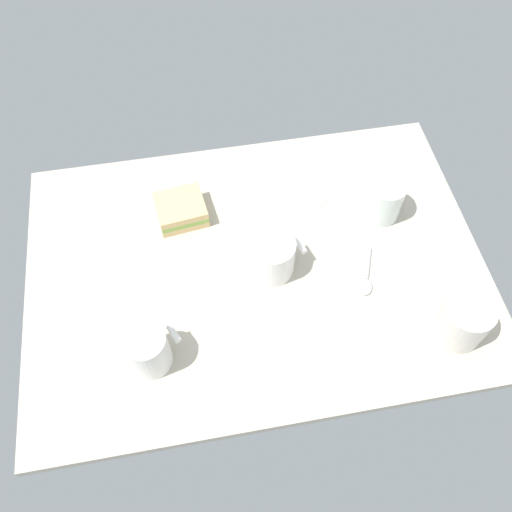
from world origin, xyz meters
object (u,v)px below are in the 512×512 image
Objects in this scene: coffee_mug_milky at (148,350)px; sandwich_main at (181,210)px; coffee_mug_spare at (272,256)px; glass_of_milk at (383,201)px; coffee_mug_black at (464,320)px; spoon at (367,279)px; paper_napkin at (301,183)px.

coffee_mug_milky is 0.91× the size of sandwich_main.
coffee_mug_spare is at bearing -44.45° from sandwich_main.
coffee_mug_spare is (24.71, 15.11, -0.40)cm from coffee_mug_milky.
glass_of_milk is (24.98, 9.39, -0.44)cm from coffee_mug_spare.
coffee_mug_milky reaches higher than sandwich_main.
coffee_mug_black is 19.23cm from spoon.
glass_of_milk reaches higher than sandwich_main.
glass_of_milk is 17.28cm from spoon.
paper_napkin is (26.45, 4.18, -2.05)cm from sandwich_main.
sandwich_main reaches higher than paper_napkin.
coffee_mug_black is 55.59cm from coffee_mug_milky.
coffee_mug_milky is 0.66× the size of paper_napkin.
spoon is (-12.99, 13.46, -4.49)cm from coffee_mug_black.
coffee_mug_black reaches higher than glass_of_milk.
coffee_mug_black is 0.74× the size of paper_napkin.
coffee_mug_milky is 28.96cm from coffee_mug_spare.
coffee_mug_spare reaches higher than paper_napkin.
coffee_mug_black is 29.30cm from glass_of_milk.
glass_of_milk is 0.62× the size of paper_napkin.
coffee_mug_milky reaches higher than coffee_mug_spare.
sandwich_main is at bearing -171.02° from paper_napkin.
sandwich_main is at bearing 135.55° from coffee_mug_spare.
coffee_mug_milky is 0.87× the size of coffee_mug_spare.
glass_of_milk is at bearing -35.87° from paper_napkin.
coffee_mug_black and coffee_mug_milky have the same top height.
glass_of_milk is (-5.74, 28.72, -0.84)cm from coffee_mug_black.
coffee_mug_spare is at bearing 161.69° from spoon.
coffee_mug_milky is 55.41cm from glass_of_milk.
glass_of_milk is at bearing -8.87° from sandwich_main.
paper_napkin is (-20.40, 39.32, -4.72)cm from coffee_mug_black.
coffee_mug_milky is 49.82cm from paper_napkin.
coffee_mug_milky is at bearing -153.75° from glass_of_milk.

